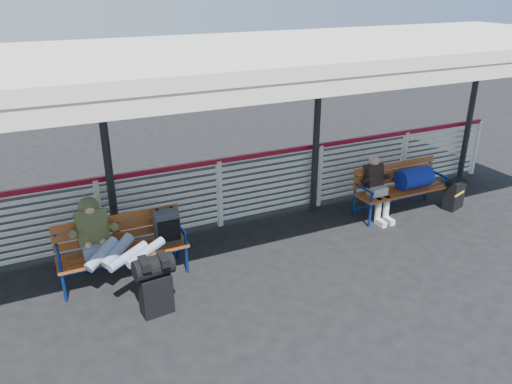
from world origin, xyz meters
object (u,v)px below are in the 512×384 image
bench_right (408,180)px  companion_person (377,187)px  traveler_man (115,247)px  suitcase_side (454,194)px  luggage_stack (155,283)px  bench_left (137,237)px

bench_right → companion_person: size_ratio=1.57×
traveler_man → suitcase_side: traveler_man is taller
bench_right → suitcase_side: bench_right is taller
luggage_stack → bench_right: bench_right is taller
suitcase_side → companion_person: bearing=151.0°
bench_left → companion_person: companion_person is taller
bench_left → companion_person: size_ratio=1.57×
bench_right → companion_person: (-0.69, 0.00, -0.01)m
companion_person → traveler_man: bearing=-175.3°
luggage_stack → bench_left: 1.04m
bench_right → bench_left: bearing=-179.6°
bench_left → traveler_man: bearing=-137.0°
traveler_man → suitcase_side: 6.25m
bench_left → luggage_stack: bearing=-91.3°
luggage_stack → suitcase_side: luggage_stack is taller
suitcase_side → luggage_stack: bearing=169.0°
luggage_stack → bench_right: bearing=6.2°
bench_right → suitcase_side: 1.01m
luggage_stack → suitcase_side: (5.89, 0.77, -0.17)m
bench_right → traveler_man: size_ratio=1.10×
bench_left → bench_right: bench_left is taller
luggage_stack → bench_right: 5.10m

